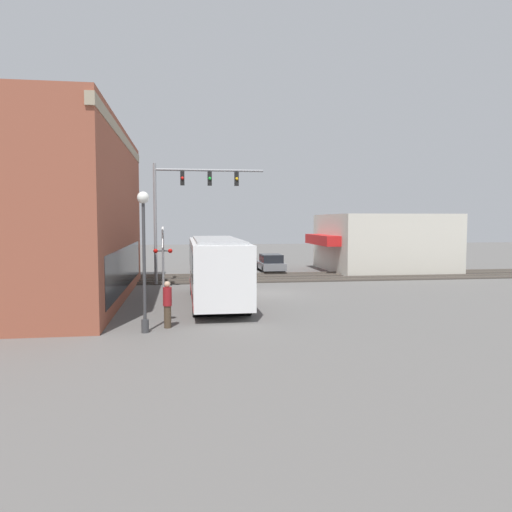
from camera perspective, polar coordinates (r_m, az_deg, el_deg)
name	(u,v)px	position (r m, az deg, el deg)	size (l,w,h in m)	color
ground_plane	(262,293)	(28.78, 0.68, -4.29)	(120.00, 120.00, 0.00)	#605E5B
brick_building	(18,214)	(28.62, -25.51, 4.34)	(17.90, 10.83, 9.03)	brown
shop_building	(382,242)	(43.35, 14.17, 1.53)	(9.76, 10.54, 4.70)	beige
city_bus	(217,268)	(25.27, -4.53, -1.33)	(10.50, 2.59, 3.29)	white
traffic_signal_gantry	(187,196)	(33.06, -7.94, 6.81)	(0.42, 7.19, 7.88)	gray
crossing_signal	(163,251)	(31.62, -10.59, 0.58)	(1.41, 1.18, 3.81)	gray
streetlamp	(144,249)	(18.88, -12.69, 0.75)	(0.44, 0.44, 5.25)	#38383A
rail_track_near	(248,281)	(34.67, -0.88, -2.82)	(2.60, 60.00, 0.15)	#332D28
rail_track_far	(243,275)	(37.82, -1.51, -2.24)	(2.60, 60.00, 0.15)	#332D28
parked_car_grey	(271,264)	(40.68, 1.70, -0.88)	(4.32, 1.82, 1.45)	slate
parked_car_red	(228,257)	(47.98, -3.21, -0.16)	(4.84, 1.82, 1.38)	#B21E19
pedestrian_by_lamp	(167,304)	(19.80, -10.09, -5.42)	(0.34, 0.34, 1.83)	#473828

